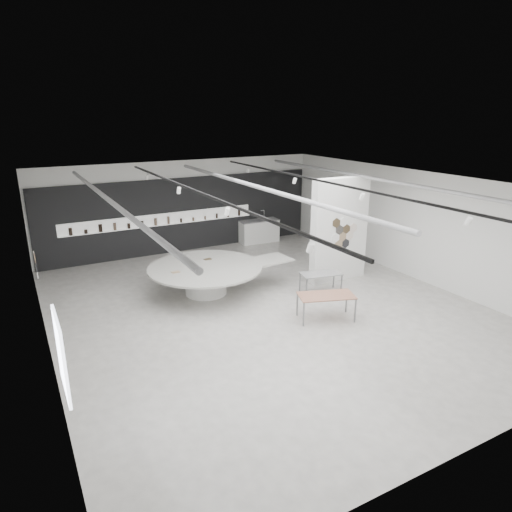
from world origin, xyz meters
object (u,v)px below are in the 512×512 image
kitchen_counter (259,231)px  sample_table_stone (321,275)px  partition_column (339,230)px  sample_table_wood (326,297)px  display_island (208,275)px

kitchen_counter → sample_table_stone: bearing=-97.9°
sample_table_stone → kitchen_counter: kitchen_counter is taller
partition_column → kitchen_counter: partition_column is taller
sample_table_wood → sample_table_stone: sample_table_wood is taller
sample_table_wood → sample_table_stone: 2.02m
sample_table_stone → kitchen_counter: bearing=79.5°
sample_table_stone → partition_column: bearing=30.6°
partition_column → sample_table_stone: 1.90m
sample_table_stone → kitchen_counter: size_ratio=0.77×
display_island → sample_table_stone: size_ratio=3.51×
display_island → sample_table_stone: bearing=-32.5°
sample_table_stone → kitchen_counter: (1.17, 6.28, -0.10)m
display_island → sample_table_wood: bearing=-62.2°
display_island → kitchen_counter: bearing=41.0°
sample_table_wood → sample_table_stone: bearing=57.9°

